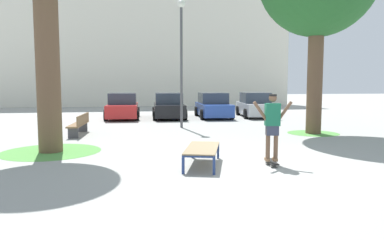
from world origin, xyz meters
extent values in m
plane|color=#999993|center=(0.00, 0.00, 0.00)|extent=(120.00, 120.00, 0.00)
cube|color=silver|center=(-2.34, 26.52, 5.50)|extent=(30.05, 4.00, 11.01)
cube|color=navy|center=(-0.85, 0.62, 0.19)|extent=(0.07, 0.07, 0.38)
cube|color=navy|center=(-0.18, 0.42, 0.19)|extent=(0.07, 0.07, 0.38)
cube|color=navy|center=(-1.38, -1.14, 0.19)|extent=(0.07, 0.07, 0.38)
cube|color=navy|center=(-0.71, -1.34, 0.19)|extent=(0.07, 0.07, 0.38)
cylinder|color=navy|center=(-1.11, -0.26, 0.41)|extent=(0.60, 1.83, 0.05)
cylinder|color=navy|center=(-0.44, -0.46, 0.41)|extent=(0.60, 1.83, 0.05)
cylinder|color=navy|center=(-0.51, 0.52, 0.41)|extent=(0.74, 0.27, 0.05)
cylinder|color=navy|center=(-1.05, -1.24, 0.41)|extent=(0.74, 0.27, 0.05)
cube|color=#847051|center=(-0.78, -0.36, 0.45)|extent=(1.28, 2.04, 0.03)
cube|color=black|center=(0.96, -0.59, 0.08)|extent=(0.31, 0.82, 0.02)
cylinder|color=silver|center=(0.92, -0.30, 0.03)|extent=(0.04, 0.06, 0.06)
cylinder|color=silver|center=(1.07, -0.32, 0.03)|extent=(0.04, 0.06, 0.06)
cylinder|color=silver|center=(0.84, -0.85, 0.03)|extent=(0.04, 0.06, 0.06)
cylinder|color=silver|center=(0.99, -0.87, 0.03)|extent=(0.04, 0.06, 0.06)
cylinder|color=brown|center=(0.86, -0.57, 0.50)|extent=(0.11, 0.11, 0.82)
cube|color=#99704C|center=(0.87, -0.52, 0.13)|extent=(0.13, 0.25, 0.07)
cylinder|color=brown|center=(1.06, -0.60, 0.50)|extent=(0.11, 0.11, 0.82)
cube|color=#99704C|center=(1.06, -0.55, 0.13)|extent=(0.13, 0.25, 0.07)
cube|color=#33384C|center=(0.96, -0.59, 0.88)|extent=(0.33, 0.24, 0.24)
cube|color=#196647|center=(0.96, -0.59, 1.28)|extent=(0.39, 0.27, 0.56)
cylinder|color=brown|center=(0.66, -0.54, 1.35)|extent=(0.41, 0.14, 0.52)
cylinder|color=brown|center=(1.25, -0.63, 1.35)|extent=(0.41, 0.14, 0.52)
sphere|color=brown|center=(0.96, -0.59, 1.69)|extent=(0.20, 0.20, 0.20)
cylinder|color=black|center=(0.96, -0.59, 1.76)|extent=(0.19, 0.19, 0.05)
cylinder|color=brown|center=(-4.90, 2.27, 2.47)|extent=(0.69, 0.69, 4.94)
cylinder|color=#519342|center=(-4.90, 2.27, 0.00)|extent=(2.94, 2.94, 0.01)
cylinder|color=brown|center=(4.94, 4.78, 2.20)|extent=(0.62, 0.62, 4.40)
cylinder|color=#519342|center=(4.94, 4.78, 0.00)|extent=(2.08, 2.08, 0.01)
cube|color=red|center=(-2.89, 12.74, 0.51)|extent=(1.87, 4.27, 0.70)
cube|color=#2D3847|center=(-2.88, 12.89, 1.18)|extent=(1.65, 2.16, 0.64)
cylinder|color=black|center=(-2.09, 11.41, 0.30)|extent=(0.24, 0.61, 0.60)
cylinder|color=black|center=(-3.79, 11.48, 0.30)|extent=(0.24, 0.61, 0.60)
cylinder|color=black|center=(-1.98, 14.01, 0.30)|extent=(0.24, 0.61, 0.60)
cylinder|color=black|center=(-3.68, 14.08, 0.30)|extent=(0.24, 0.61, 0.60)
cube|color=black|center=(-0.19, 12.57, 0.51)|extent=(1.94, 4.29, 0.70)
cube|color=#2D3847|center=(-0.18, 12.72, 1.18)|extent=(1.68, 2.19, 0.64)
cylinder|color=black|center=(0.58, 11.22, 0.30)|extent=(0.25, 0.61, 0.60)
cylinder|color=black|center=(-1.12, 11.32, 0.30)|extent=(0.25, 0.61, 0.60)
cylinder|color=black|center=(0.73, 13.82, 0.30)|extent=(0.25, 0.61, 0.60)
cylinder|color=black|center=(-0.97, 13.92, 0.30)|extent=(0.25, 0.61, 0.60)
cube|color=#28479E|center=(2.50, 12.46, 0.51)|extent=(1.94, 4.29, 0.70)
cube|color=#2D3847|center=(2.51, 12.61, 1.18)|extent=(1.68, 2.19, 0.64)
cylinder|color=black|center=(3.28, 11.11, 0.30)|extent=(0.25, 0.61, 0.60)
cylinder|color=black|center=(1.58, 11.21, 0.30)|extent=(0.25, 0.61, 0.60)
cylinder|color=black|center=(3.42, 13.71, 0.30)|extent=(0.25, 0.61, 0.60)
cylinder|color=black|center=(1.73, 13.81, 0.30)|extent=(0.25, 0.61, 0.60)
cube|color=#B7BABF|center=(5.20, 12.54, 0.51)|extent=(2.18, 4.37, 0.70)
cube|color=#2D3847|center=(5.21, 12.69, 1.18)|extent=(1.79, 2.27, 0.64)
cylinder|color=black|center=(5.89, 11.15, 0.30)|extent=(0.29, 0.62, 0.60)
cylinder|color=black|center=(4.20, 11.35, 0.30)|extent=(0.29, 0.62, 0.60)
cylinder|color=black|center=(6.19, 13.73, 0.30)|extent=(0.29, 0.62, 0.60)
cylinder|color=black|center=(4.50, 13.93, 0.30)|extent=(0.29, 0.62, 0.60)
cube|color=brown|center=(-4.57, 5.96, 0.43)|extent=(0.60, 2.42, 0.06)
cube|color=brown|center=(-4.37, 5.95, 0.65)|extent=(0.21, 2.40, 0.36)
cube|color=#424247|center=(-4.63, 5.01, 0.20)|extent=(0.38, 0.11, 0.40)
cube|color=#424247|center=(-4.50, 6.92, 0.20)|extent=(0.38, 0.11, 0.40)
cylinder|color=#4C4C51|center=(-0.13, 7.69, 2.75)|extent=(0.12, 0.12, 5.50)
sphere|color=silver|center=(-0.13, 7.69, 5.65)|extent=(0.36, 0.36, 0.36)
camera|label=1|loc=(-2.60, -9.28, 2.04)|focal=34.59mm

